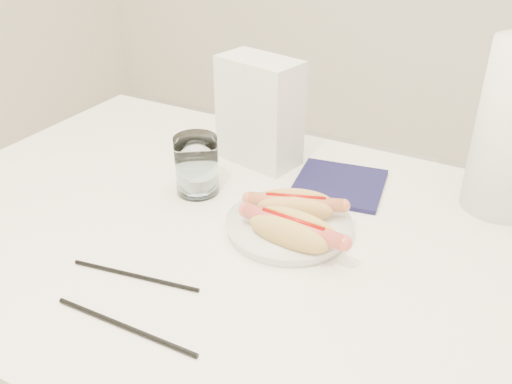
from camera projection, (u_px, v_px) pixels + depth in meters
The scene contains 9 objects.
table at pixel (242, 260), 0.94m from camera, with size 1.20×0.80×0.75m.
plate at pixel (289, 227), 0.90m from camera, with size 0.20×0.20×0.02m, color white.
hotdog_left at pixel (295, 205), 0.91m from camera, with size 0.15×0.10×0.04m.
hotdog_right at pixel (293, 230), 0.84m from camera, with size 0.17×0.07×0.05m.
water_glass at pixel (197, 165), 0.99m from camera, with size 0.08×0.08×0.11m, color silver.
chopstick_near at pixel (135, 276), 0.80m from camera, with size 0.01×0.01×0.20m, color black.
chopstick_far at pixel (125, 327), 0.71m from camera, with size 0.01×0.01×0.22m, color black.
napkin_box at pixel (259, 111), 1.08m from camera, with size 0.16×0.09×0.21m, color silver.
navy_napkin at pixel (339, 184), 1.03m from camera, with size 0.16×0.16×0.01m, color #13123B.
Camera 1 is at (0.38, -0.65, 1.26)m, focal length 38.85 mm.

